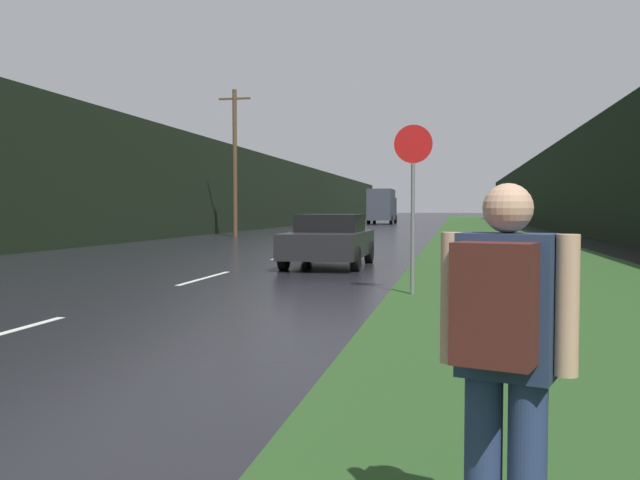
# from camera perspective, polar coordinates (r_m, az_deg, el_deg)

# --- Properties ---
(grass_verge) EXTENTS (6.00, 240.00, 0.02)m
(grass_verge) POSITION_cam_1_polar(r_m,az_deg,el_deg) (40.92, 13.88, 0.43)
(grass_verge) COLOR #26471E
(grass_verge) RESTS_ON ground_plane
(lane_stripe_c) EXTENTS (0.12, 3.00, 0.01)m
(lane_stripe_c) POSITION_cam_1_polar(r_m,az_deg,el_deg) (15.01, -9.66, -3.17)
(lane_stripe_c) COLOR silver
(lane_stripe_c) RESTS_ON ground_plane
(lane_stripe_d) EXTENTS (0.12, 3.00, 0.01)m
(lane_stripe_d) POSITION_cam_1_polar(r_m,az_deg,el_deg) (21.67, -3.03, -1.37)
(lane_stripe_d) COLOR silver
(lane_stripe_d) RESTS_ON ground_plane
(lane_stripe_e) EXTENTS (0.12, 3.00, 0.01)m
(lane_stripe_e) POSITION_cam_1_polar(r_m,az_deg,el_deg) (28.49, 0.45, -0.42)
(lane_stripe_e) COLOR silver
(lane_stripe_e) RESTS_ON ground_plane
(lane_stripe_f) EXTENTS (0.12, 3.00, 0.01)m
(lane_stripe_f) POSITION_cam_1_polar(r_m,az_deg,el_deg) (35.39, 2.59, 0.16)
(lane_stripe_f) COLOR silver
(lane_stripe_f) RESTS_ON ground_plane
(treeline_far_side) EXTENTS (2.00, 140.00, 5.82)m
(treeline_far_side) POSITION_cam_1_polar(r_m,az_deg,el_deg) (53.20, -5.72, 4.09)
(treeline_far_side) COLOR black
(treeline_far_side) RESTS_ON ground_plane
(treeline_near_side) EXTENTS (2.00, 140.00, 6.17)m
(treeline_near_side) POSITION_cam_1_polar(r_m,az_deg,el_deg) (51.48, 20.11, 4.19)
(treeline_near_side) COLOR black
(treeline_near_side) RESTS_ON ground_plane
(utility_pole_far) EXTENTS (1.80, 0.24, 8.08)m
(utility_pole_far) POSITION_cam_1_polar(r_m,az_deg,el_deg) (37.82, -7.18, 6.62)
(utility_pole_far) COLOR #4C3823
(utility_pole_far) RESTS_ON ground_plane
(stop_sign) EXTENTS (0.66, 0.07, 2.96)m
(stop_sign) POSITION_cam_1_polar(r_m,az_deg,el_deg) (11.87, 7.83, 4.02)
(stop_sign) COLOR slate
(stop_sign) RESTS_ON ground_plane
(hitchhiker_with_backpack) EXTENTS (0.54, 0.48, 1.61)m
(hitchhiker_with_backpack) POSITION_cam_1_polar(r_m,az_deg,el_deg) (2.86, 15.22, -9.09)
(hitchhiker_with_backpack) COLOR navy
(hitchhiker_with_backpack) RESTS_ON ground_plane
(car_passing_near) EXTENTS (2.00, 4.22, 1.37)m
(car_passing_near) POSITION_cam_1_polar(r_m,az_deg,el_deg) (17.86, 0.79, 0.01)
(car_passing_near) COLOR black
(car_passing_near) RESTS_ON ground_plane
(delivery_truck) EXTENTS (2.56, 7.84, 3.57)m
(delivery_truck) POSITION_cam_1_polar(r_m,az_deg,el_deg) (70.88, 5.27, 2.87)
(delivery_truck) COLOR black
(delivery_truck) RESTS_ON ground_plane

